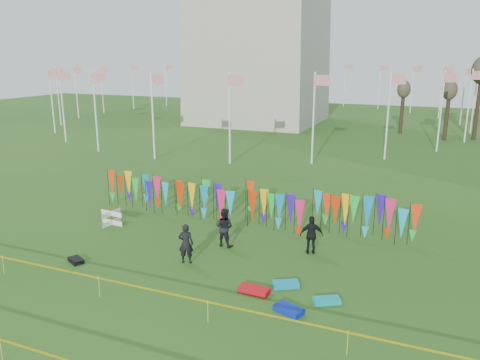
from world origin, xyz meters
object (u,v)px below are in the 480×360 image
at_px(kite_bag_blue, 289,310).
at_px(kite_bag_black, 76,260).
at_px(person_left, 186,244).
at_px(person_right, 312,235).
at_px(box_kite, 111,218).
at_px(kite_bag_red, 254,290).
at_px(person_mid, 224,227).
at_px(kite_bag_turquoise, 286,284).
at_px(kite_bag_teal, 327,301).

distance_m(kite_bag_blue, kite_bag_black, 10.42).
height_order(person_left, person_right, same).
distance_m(box_kite, kite_bag_red, 11.12).
bearing_deg(person_left, kite_bag_blue, 138.19).
bearing_deg(person_right, kite_bag_blue, 75.80).
bearing_deg(person_mid, kite_bag_red, 132.54).
distance_m(kite_bag_red, kite_bag_black, 8.69).
bearing_deg(kite_bag_turquoise, person_mid, 144.34).
xyz_separation_m(box_kite, person_left, (6.36, -2.79, 0.53)).
distance_m(person_right, kite_bag_red, 4.93).
distance_m(person_left, person_right, 6.03).
relative_size(person_right, kite_bag_red, 1.53).
xyz_separation_m(person_left, kite_bag_teal, (6.81, -1.12, -0.85)).
relative_size(person_left, person_right, 1.00).
relative_size(kite_bag_blue, kite_bag_teal, 1.04).
relative_size(box_kite, person_left, 0.44).
bearing_deg(person_left, kite_bag_turquoise, 155.57).
distance_m(kite_bag_blue, kite_bag_teal, 1.70).
bearing_deg(person_mid, kite_bag_black, 43.13).
height_order(person_left, kite_bag_black, person_left).
bearing_deg(box_kite, person_mid, -2.17).
xyz_separation_m(person_right, kite_bag_teal, (1.74, -4.39, -0.85)).
xyz_separation_m(box_kite, person_mid, (7.15, -0.27, 0.57)).
height_order(person_left, kite_bag_turquoise, person_left).
height_order(person_mid, kite_bag_teal, person_mid).
distance_m(person_left, person_mid, 2.64).
relative_size(person_left, person_mid, 0.96).
bearing_deg(kite_bag_turquoise, kite_bag_red, -136.12).
bearing_deg(kite_bag_blue, kite_bag_red, 152.15).
xyz_separation_m(person_mid, kite_bag_blue, (4.86, -4.89, -0.88)).
bearing_deg(kite_bag_teal, kite_bag_turquoise, 160.55).
bearing_deg(person_right, kite_bag_turquoise, 68.05).
bearing_deg(person_mid, kite_bag_turquoise, 148.68).
relative_size(kite_bag_blue, kite_bag_red, 0.87).
distance_m(box_kite, kite_bag_teal, 13.74).
relative_size(box_kite, kite_bag_red, 0.68).
bearing_deg(kite_bag_red, kite_bag_teal, 6.54).
relative_size(kite_bag_turquoise, kite_bag_teal, 1.03).
bearing_deg(kite_bag_teal, person_left, 170.63).
distance_m(person_mid, kite_bag_turquoise, 5.19).
bearing_deg(kite_bag_black, kite_bag_blue, -2.35).
height_order(person_mid, kite_bag_turquoise, person_mid).
bearing_deg(person_right, kite_bag_teal, 91.56).
relative_size(person_mid, person_right, 1.04).
bearing_deg(kite_bag_black, kite_bag_teal, 4.06).
xyz_separation_m(box_kite, kite_bag_teal, (13.17, -3.91, -0.32)).
bearing_deg(person_left, person_mid, -126.54).
height_order(box_kite, kite_bag_red, box_kite).
bearing_deg(kite_bag_turquoise, kite_bag_blue, -69.74).
relative_size(person_left, kite_bag_red, 1.53).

